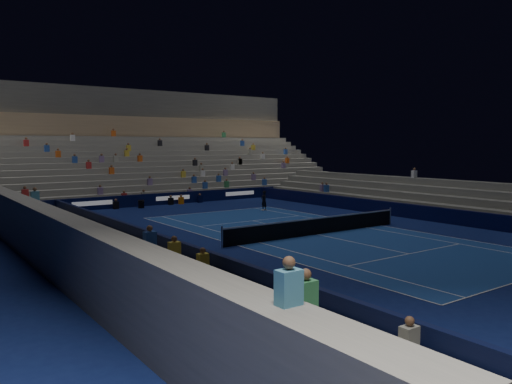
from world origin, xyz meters
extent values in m
plane|color=#0D184E|center=(0.00, 0.00, 0.00)|extent=(90.00, 90.00, 0.00)
cube|color=navy|center=(0.00, 0.00, 0.01)|extent=(10.97, 23.77, 0.01)
cube|color=black|center=(0.00, 18.50, 0.50)|extent=(44.00, 0.25, 1.00)
cube|color=#080A32|center=(9.70, 0.00, 0.50)|extent=(0.25, 37.00, 1.00)
cube|color=black|center=(-9.70, 0.00, 0.50)|extent=(0.25, 37.00, 1.00)
cube|color=slate|center=(0.00, 19.50, 0.25)|extent=(44.00, 1.00, 0.50)
cube|color=slate|center=(0.00, 20.50, 0.50)|extent=(44.00, 1.00, 1.00)
cube|color=slate|center=(0.00, 21.50, 0.75)|extent=(44.00, 1.00, 1.50)
cube|color=slate|center=(0.00, 22.50, 1.00)|extent=(44.00, 1.00, 2.00)
cube|color=slate|center=(0.00, 23.50, 1.25)|extent=(44.00, 1.00, 2.50)
cube|color=slate|center=(0.00, 24.50, 1.50)|extent=(44.00, 1.00, 3.00)
cube|color=slate|center=(0.00, 25.50, 1.75)|extent=(44.00, 1.00, 3.50)
cube|color=slate|center=(0.00, 26.50, 2.00)|extent=(44.00, 1.00, 4.00)
cube|color=slate|center=(0.00, 27.50, 2.25)|extent=(44.00, 1.00, 4.50)
cube|color=slate|center=(0.00, 28.50, 2.50)|extent=(44.00, 1.00, 5.00)
cube|color=slate|center=(0.00, 29.50, 2.75)|extent=(44.00, 1.00, 5.50)
cube|color=slate|center=(0.00, 30.50, 3.00)|extent=(44.00, 1.00, 6.00)
cube|color=#907759|center=(0.00, 31.60, 7.10)|extent=(44.00, 0.60, 2.20)
cube|color=#434340|center=(0.00, 33.00, 9.70)|extent=(44.00, 2.40, 3.00)
cube|color=slate|center=(10.50, 0.00, 0.25)|extent=(1.00, 37.00, 0.50)
cube|color=slate|center=(11.50, 0.00, 0.50)|extent=(1.00, 37.00, 1.00)
cube|color=slate|center=(12.50, 0.00, 0.75)|extent=(1.00, 37.00, 1.50)
cube|color=slate|center=(13.50, 0.00, 1.00)|extent=(1.00, 37.00, 2.00)
cube|color=slate|center=(14.50, 0.00, 1.25)|extent=(1.00, 37.00, 2.50)
cube|color=slate|center=(-10.50, 0.00, 0.25)|extent=(1.00, 37.00, 0.50)
cube|color=slate|center=(-11.50, 0.00, 0.50)|extent=(1.00, 37.00, 1.00)
cube|color=slate|center=(-12.50, 0.00, 0.75)|extent=(1.00, 37.00, 1.50)
cube|color=slate|center=(-13.50, 0.00, 1.00)|extent=(1.00, 37.00, 2.00)
cube|color=slate|center=(-14.50, 0.00, 1.25)|extent=(1.00, 37.00, 2.50)
cylinder|color=#B2B2B7|center=(-6.40, 0.00, 0.55)|extent=(0.10, 0.10, 1.10)
cylinder|color=#B2B2B7|center=(6.40, 0.00, 0.55)|extent=(0.10, 0.10, 1.10)
cube|color=black|center=(0.00, 0.00, 0.45)|extent=(12.80, 0.03, 0.90)
cube|color=white|center=(0.00, 0.00, 0.94)|extent=(12.80, 0.04, 0.08)
imported|color=black|center=(3.86, 10.32, 0.78)|extent=(0.64, 0.49, 1.56)
cube|color=black|center=(-3.31, 17.50, 0.31)|extent=(0.65, 0.71, 0.63)
cylinder|color=black|center=(-3.31, 17.03, 0.50)|extent=(0.28, 0.38, 0.16)
camera|label=1|loc=(-19.55, -21.24, 5.15)|focal=35.45mm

